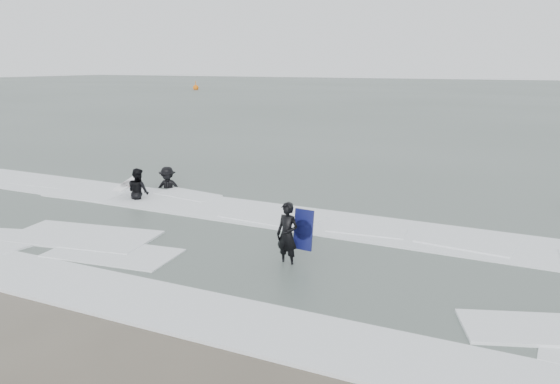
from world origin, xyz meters
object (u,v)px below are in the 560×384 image
at_px(surfer_wading, 139,200).
at_px(surfer_breaker, 168,190).
at_px(buoy, 196,88).
at_px(surfer_centre, 287,266).

bearing_deg(surfer_wading, surfer_breaker, -69.93).
relative_size(surfer_wading, surfer_breaker, 0.98).
relative_size(surfer_breaker, buoy, 1.05).
xyz_separation_m(surfer_centre, surfer_wading, (-7.35, 3.35, 0.00)).
height_order(surfer_centre, buoy, buoy).
distance_m(surfer_wading, surfer_breaker, 1.76).
xyz_separation_m(surfer_centre, buoy, (-52.04, 70.25, 0.42)).
xyz_separation_m(surfer_breaker, buoy, (-44.57, 65.14, 0.42)).
xyz_separation_m(surfer_wading, surfer_breaker, (-0.12, 1.76, 0.00)).
xyz_separation_m(surfer_centre, surfer_breaker, (-7.47, 5.11, 0.00)).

